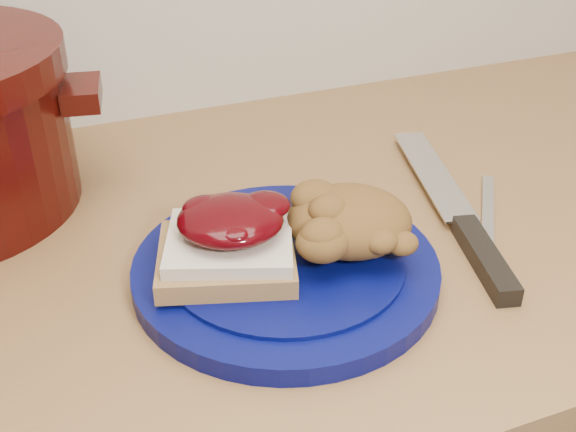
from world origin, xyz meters
name	(u,v)px	position (x,y,z in m)	size (l,w,h in m)	color
plate	(286,269)	(0.03, 1.42, 0.91)	(0.27, 0.27, 0.02)	#050946
sandwich	(229,240)	(-0.02, 1.42, 0.95)	(0.14, 0.13, 0.06)	olive
stuffing_mound	(349,221)	(0.09, 1.41, 0.95)	(0.11, 0.09, 0.05)	brown
chef_knife	(469,232)	(0.22, 1.41, 0.91)	(0.10, 0.31, 0.02)	black
butter_knife	(488,212)	(0.26, 1.44, 0.90)	(0.15, 0.01, 0.00)	silver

